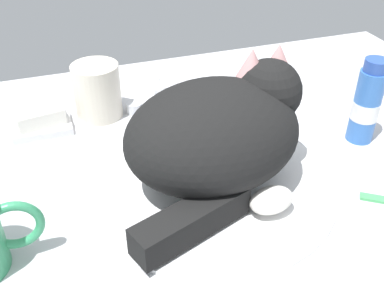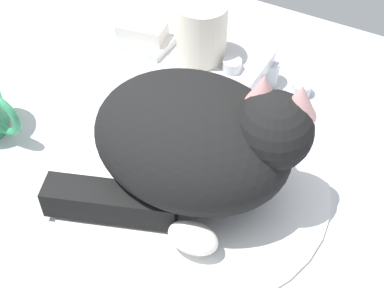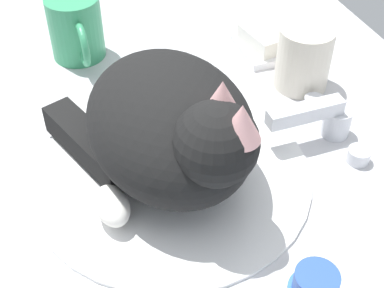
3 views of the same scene
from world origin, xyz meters
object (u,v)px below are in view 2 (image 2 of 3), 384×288
Objects in this scene: faucet at (263,74)px; rinse_cup at (202,31)px; soap_bar at (142,31)px; cat at (199,141)px.

rinse_cup is (-11.00, 2.55, 1.83)cm from faucet.
soap_bar is (-9.41, -1.68, -2.02)cm from rinse_cup.
faucet is at bearing -2.43° from soap_bar.
rinse_cup is at bearing 10.15° from soap_bar.
soap_bar is (-20.41, 0.86, -0.19)cm from faucet.
cat reaches higher than faucet.
soap_bar is at bearing -169.85° from rinse_cup.
cat is (0.93, -20.41, 5.43)cm from faucet.
cat is 26.13cm from rinse_cup.
soap_bar is at bearing 177.57° from faucet.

